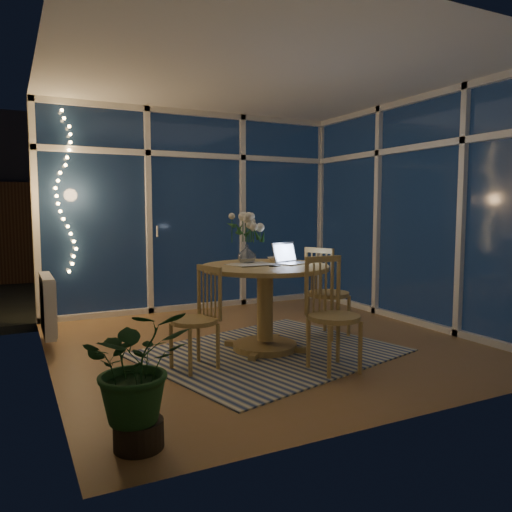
# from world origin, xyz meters

# --- Properties ---
(floor) EXTENTS (4.00, 4.00, 0.00)m
(floor) POSITION_xyz_m (0.00, 0.00, 0.00)
(floor) COLOR olive
(floor) RESTS_ON ground
(ceiling) EXTENTS (4.00, 4.00, 0.00)m
(ceiling) POSITION_xyz_m (0.00, 0.00, 2.60)
(ceiling) COLOR white
(ceiling) RESTS_ON wall_back
(wall_back) EXTENTS (4.00, 0.04, 2.60)m
(wall_back) POSITION_xyz_m (0.00, 2.00, 1.30)
(wall_back) COLOR beige
(wall_back) RESTS_ON floor
(wall_front) EXTENTS (4.00, 0.04, 2.60)m
(wall_front) POSITION_xyz_m (0.00, -2.00, 1.30)
(wall_front) COLOR beige
(wall_front) RESTS_ON floor
(wall_left) EXTENTS (0.04, 4.00, 2.60)m
(wall_left) POSITION_xyz_m (-2.00, 0.00, 1.30)
(wall_left) COLOR beige
(wall_left) RESTS_ON floor
(wall_right) EXTENTS (0.04, 4.00, 2.60)m
(wall_right) POSITION_xyz_m (2.00, 0.00, 1.30)
(wall_right) COLOR beige
(wall_right) RESTS_ON floor
(window_wall_back) EXTENTS (4.00, 0.10, 2.60)m
(window_wall_back) POSITION_xyz_m (0.00, 1.96, 1.30)
(window_wall_back) COLOR white
(window_wall_back) RESTS_ON floor
(window_wall_right) EXTENTS (0.10, 4.00, 2.60)m
(window_wall_right) POSITION_xyz_m (1.96, 0.00, 1.30)
(window_wall_right) COLOR white
(window_wall_right) RESTS_ON floor
(radiator) EXTENTS (0.10, 0.70, 0.58)m
(radiator) POSITION_xyz_m (-1.94, 0.90, 0.40)
(radiator) COLOR silver
(radiator) RESTS_ON wall_left
(fairy_lights) EXTENTS (0.24, 0.10, 1.85)m
(fairy_lights) POSITION_xyz_m (-1.65, 1.88, 1.52)
(fairy_lights) COLOR #FFC066
(fairy_lights) RESTS_ON window_wall_back
(garden_patio) EXTENTS (12.00, 6.00, 0.10)m
(garden_patio) POSITION_xyz_m (0.50, 5.00, -0.06)
(garden_patio) COLOR black
(garden_patio) RESTS_ON ground
(garden_fence) EXTENTS (11.00, 0.08, 1.80)m
(garden_fence) POSITION_xyz_m (0.00, 5.50, 0.90)
(garden_fence) COLOR #341E12
(garden_fence) RESTS_ON ground
(neighbour_roof) EXTENTS (7.00, 3.00, 2.20)m
(neighbour_roof) POSITION_xyz_m (0.30, 8.50, 2.20)
(neighbour_roof) COLOR #363841
(neighbour_roof) RESTS_ON ground
(garden_shrubs) EXTENTS (0.90, 0.90, 0.90)m
(garden_shrubs) POSITION_xyz_m (-0.80, 3.40, 0.45)
(garden_shrubs) COLOR black
(garden_shrubs) RESTS_ON ground
(rug) EXTENTS (2.56, 2.25, 0.01)m
(rug) POSITION_xyz_m (-0.12, -0.32, 0.01)
(rug) COLOR beige
(rug) RESTS_ON floor
(dining_table) EXTENTS (1.46, 1.46, 0.81)m
(dining_table) POSITION_xyz_m (-0.12, -0.22, 0.41)
(dining_table) COLOR #A5864A
(dining_table) RESTS_ON floor
(chair_left) EXTENTS (0.50, 0.50, 0.87)m
(chair_left) POSITION_xyz_m (-0.91, -0.47, 0.44)
(chair_left) COLOR #A5864A
(chair_left) RESTS_ON floor
(chair_right) EXTENTS (0.57, 0.57, 0.96)m
(chair_right) POSITION_xyz_m (0.69, -0.08, 0.48)
(chair_right) COLOR #A5864A
(chair_right) RESTS_ON floor
(chair_front) EXTENTS (0.44, 0.44, 0.96)m
(chair_front) POSITION_xyz_m (0.10, -1.02, 0.48)
(chair_front) COLOR #A5864A
(chair_front) RESTS_ON floor
(laptop) EXTENTS (0.37, 0.34, 0.22)m
(laptop) POSITION_xyz_m (0.17, -0.24, 0.92)
(laptop) COLOR silver
(laptop) RESTS_ON dining_table
(flower_vase) EXTENTS (0.25, 0.25, 0.21)m
(flower_vase) POSITION_xyz_m (-0.22, -0.03, 0.92)
(flower_vase) COLOR silver
(flower_vase) RESTS_ON dining_table
(bowl) EXTENTS (0.19, 0.19, 0.04)m
(bowl) POSITION_xyz_m (0.16, 0.06, 0.83)
(bowl) COLOR white
(bowl) RESTS_ON dining_table
(newspapers) EXTENTS (0.38, 0.29, 0.01)m
(newspapers) POSITION_xyz_m (-0.25, -0.14, 0.82)
(newspapers) COLOR beige
(newspapers) RESTS_ON dining_table
(phone) EXTENTS (0.11, 0.08, 0.01)m
(phone) POSITION_xyz_m (-0.08, -0.34, 0.82)
(phone) COLOR black
(phone) RESTS_ON dining_table
(potted_plant) EXTENTS (0.57, 0.51, 0.76)m
(potted_plant) POSITION_xyz_m (-1.65, -1.62, 0.38)
(potted_plant) COLOR #18451F
(potted_plant) RESTS_ON floor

